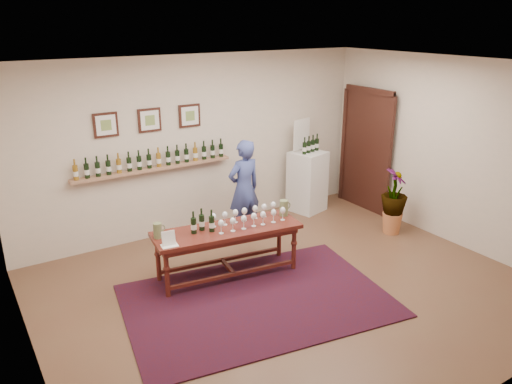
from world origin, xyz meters
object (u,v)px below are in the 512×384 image
tasting_table (227,235)px  potted_plant (394,201)px  person (244,189)px  display_pedestal (307,181)px

tasting_table → potted_plant: potted_plant is taller
potted_plant → person: 2.40m
tasting_table → person: person is taller
tasting_table → person: bearing=57.2°
display_pedestal → person: 1.58m
tasting_table → potted_plant: 2.95m
tasting_table → person: 1.36m
potted_plant → person: size_ratio=0.59×
tasting_table → display_pedestal: 2.76m
tasting_table → display_pedestal: (2.40, 1.36, -0.05)m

